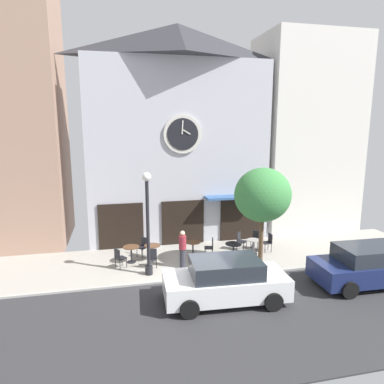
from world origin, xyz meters
TOP-DOWN VIEW (x-y plane):
  - ground_plane at (0.00, -0.82)m, footprint 24.11×10.49m
  - clock_building at (0.33, 5.51)m, footprint 9.47×3.46m
  - neighbor_building_left at (-8.41, 6.75)m, footprint 5.67×4.67m
  - neighbor_building_right at (8.22, 6.42)m, footprint 5.66×4.02m
  - street_lamp at (-1.80, 0.93)m, footprint 0.36×0.36m
  - street_tree at (3.00, 0.56)m, footprint 2.41×2.17m
  - cafe_table_leftmost at (-2.44, 2.40)m, footprint 0.73×0.73m
  - cafe_table_near_door at (-1.49, 2.43)m, footprint 0.73×0.73m
  - cafe_table_near_curb at (0.43, 2.47)m, footprint 0.72×0.72m
  - cafe_table_center_left at (2.18, 1.71)m, footprint 0.75×0.75m
  - cafe_table_rightmost at (3.34, 2.15)m, footprint 0.62×0.62m
  - cafe_chair_facing_street at (2.81, 1.18)m, footprint 0.56×0.56m
  - cafe_chair_corner at (4.20, 2.33)m, footprint 0.41×0.41m
  - cafe_chair_curbside at (-1.58, 1.57)m, footprint 0.43×0.43m
  - cafe_chair_outer at (-1.86, 3.05)m, footprint 0.57×0.57m
  - cafe_chair_by_entrance at (1.23, 2.25)m, footprint 0.48×0.48m
  - cafe_chair_near_tree at (3.77, 2.86)m, footprint 0.56×0.56m
  - cafe_chair_under_awning at (2.93, 2.82)m, footprint 0.57×0.57m
  - cafe_chair_left_end at (-2.99, 1.81)m, footprint 0.55×0.55m
  - pedestrian_maroon at (-0.29, 1.30)m, footprint 0.43×0.43m
  - parked_car_white at (0.61, -1.87)m, footprint 4.39×2.20m
  - parked_car_navy at (6.46, -1.81)m, footprint 4.35×2.12m

SIDE VIEW (x-z plane):
  - ground_plane at x=0.00m, z-range -0.09..0.04m
  - cafe_table_rightmost at x=3.34m, z-range 0.12..0.84m
  - cafe_table_near_curb at x=0.43m, z-range 0.16..0.89m
  - cafe_table_near_door at x=-1.49m, z-range 0.16..0.88m
  - cafe_chair_facing_street at x=2.81m, z-range 0.08..0.98m
  - cafe_chair_corner at x=4.20m, z-range 0.08..0.98m
  - cafe_chair_curbside at x=-1.58m, z-range 0.08..0.98m
  - cafe_chair_outer at x=-1.86m, z-range 0.08..0.98m
  - cafe_chair_by_entrance at x=1.23m, z-range 0.08..0.98m
  - cafe_chair_near_tree at x=3.77m, z-range 0.08..0.98m
  - cafe_chair_under_awning at x=2.93m, z-range 0.08..0.98m
  - cafe_chair_left_end at x=-2.99m, z-range 0.08..0.98m
  - cafe_table_leftmost at x=-2.44m, z-range 0.16..0.91m
  - cafe_table_center_left at x=2.18m, z-range 0.17..0.94m
  - parked_car_white at x=0.61m, z-range -0.01..1.54m
  - parked_car_navy at x=6.46m, z-range -0.01..1.54m
  - pedestrian_maroon at x=-0.29m, z-range 0.03..1.70m
  - street_lamp at x=-1.80m, z-range 0.03..4.32m
  - street_tree at x=3.00m, z-range 1.03..5.42m
  - neighbor_building_right at x=8.22m, z-range 0.00..11.17m
  - clock_building at x=0.33m, z-range 0.15..11.25m
  - neighbor_building_left at x=-8.41m, z-range 0.00..13.18m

